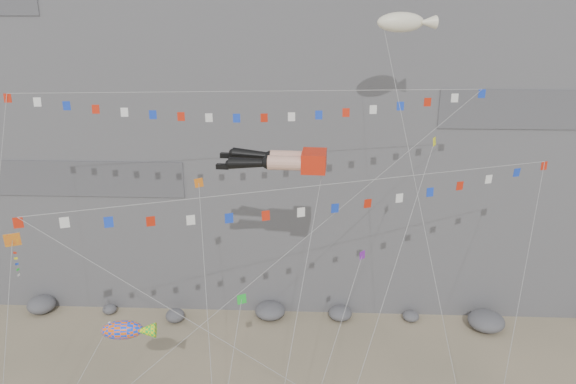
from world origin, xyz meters
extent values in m
cube|color=slate|center=(0.00, 32.00, 25.00)|extent=(80.00, 28.00, 50.00)
cube|color=red|center=(3.51, 7.48, 16.82)|extent=(1.56, 2.06, 1.17)
cylinder|color=tan|center=(1.76, 6.99, 16.82)|extent=(2.03, 0.98, 0.87)
sphere|color=black|center=(0.77, 7.05, 16.82)|extent=(0.79, 0.79, 0.79)
cone|color=black|center=(-0.40, 7.12, 16.75)|extent=(2.41, 0.86, 0.81)
cube|color=black|center=(-1.97, 7.21, 16.48)|extent=(0.79, 0.39, 0.29)
cylinder|color=tan|center=(1.83, 8.16, 16.82)|extent=(2.03, 0.98, 0.87)
sphere|color=black|center=(0.84, 8.22, 16.82)|extent=(0.79, 0.79, 0.79)
cone|color=black|center=(-0.33, 8.29, 16.93)|extent=(2.42, 0.86, 0.87)
cube|color=black|center=(-1.91, 8.38, 16.84)|extent=(0.79, 0.39, 0.29)
cylinder|color=gray|center=(2.08, 0.06, 8.43)|extent=(0.03, 0.03, 22.57)
cylinder|color=gray|center=(-7.48, 3.15, 10.32)|extent=(0.03, 0.03, 28.11)
cylinder|color=gray|center=(8.44, 1.87, 8.16)|extent=(0.03, 0.03, 19.47)
cylinder|color=gray|center=(-12.97, -0.56, 6.80)|extent=(0.03, 0.03, 14.87)
cylinder|color=gray|center=(10.71, 4.48, 12.33)|extent=(0.03, 0.03, 28.79)
cylinder|color=gray|center=(-1.86, 0.05, 7.84)|extent=(0.03, 0.03, 20.58)
cylinder|color=gray|center=(6.75, 0.89, 9.10)|extent=(0.03, 0.03, 23.37)
camera|label=1|loc=(3.35, -24.83, 26.24)|focal=35.00mm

